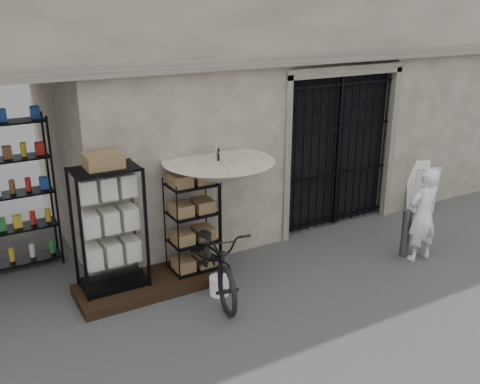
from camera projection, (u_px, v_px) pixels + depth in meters
ground at (333, 295)px, 8.00m from camera, size 80.00×80.00×0.00m
iron_gate at (333, 149)px, 10.19m from camera, size 2.50×0.21×3.00m
step_platform at (144, 286)px, 8.10m from camera, size 2.00×0.90×0.15m
display_cabinet at (110, 235)px, 7.71m from camera, size 1.01×0.75×1.98m
wire_rack at (193, 230)px, 8.29m from camera, size 0.76×0.57×1.64m
market_umbrella at (219, 166)px, 8.16m from camera, size 2.01×2.02×2.46m
white_bucket at (219, 285)px, 7.98m from camera, size 0.37×0.37×0.28m
bicycle at (214, 290)px, 8.13m from camera, size 0.94×1.24×2.13m
steel_bollard at (406, 233)px, 9.13m from camera, size 0.16×0.16×0.83m
shopkeeper at (418, 258)px, 9.15m from camera, size 0.66×1.64×0.39m
easel_sign at (421, 188)px, 11.01m from camera, size 0.68×0.72×1.03m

